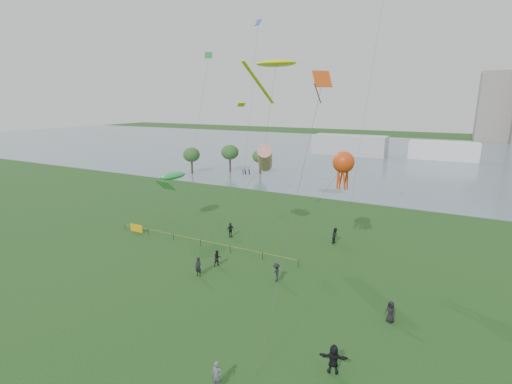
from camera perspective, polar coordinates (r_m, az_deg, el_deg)
The scene contains 21 objects.
ground_plane at distance 30.06m, azimuth -9.43°, elevation -19.20°, with size 400.00×400.00×0.00m, color #133611.
lake at distance 121.92m, azimuth 20.17°, elevation 5.33°, with size 400.00×120.00×0.08m, color slate.
building_low at distance 188.53m, azimuth 33.36°, elevation 10.93°, with size 16.00×18.00×28.00m, color gray.
pavilion_left at distance 118.84m, azimuth 14.18°, elevation 7.01°, with size 22.00×8.00×6.00m, color silver.
pavilion_right at distance 118.63m, azimuth 26.85°, elevation 5.69°, with size 18.00×7.00×5.00m, color white.
trees at distance 85.80m, azimuth -4.75°, elevation 5.81°, with size 17.72×10.64×6.36m.
fence at distance 47.17m, azimuth -14.59°, elevation -6.12°, with size 24.07×0.07×1.05m.
kite_flyer at distance 23.98m, azimuth -6.03°, elevation -26.30°, with size 0.64×0.42×1.75m, color slate.
spectator_a at distance 38.18m, azimuth -5.94°, elevation -10.12°, with size 0.82×0.64×1.68m, color black.
spectator_b at distance 35.11m, azimuth 3.15°, elevation -12.23°, with size 1.13×0.65×1.76m, color black.
spectator_c at distance 45.80m, azimuth -3.97°, elevation -5.83°, with size 1.06×0.44×1.80m, color black.
spectator_d at distance 31.05m, azimuth 19.99°, elevation -16.93°, with size 0.82×0.54×1.68m, color black.
spectator_e at distance 25.30m, azimuth 11.83°, elevation -23.87°, with size 1.76×0.56×1.89m, color black.
spectator_f at distance 36.39m, azimuth -8.86°, elevation -11.30°, with size 0.68×0.45×1.88m, color black.
spectator_g at distance 44.63m, azimuth 12.12°, elevation -6.58°, with size 0.93×0.73×1.92m, color black.
kite_stingray at distance 44.57m, azimuth 3.01°, elevation 19.07°, with size 4.88×10.14×20.84m.
kite_windsock at distance 43.06m, azimuth 1.37°, elevation 5.23°, with size 7.51×5.87×11.73m.
kite_creature at distance 50.44m, azimuth -12.65°, elevation 2.43°, with size 3.27×5.38×7.05m.
kite_octopus at distance 39.82m, azimuth 13.31°, elevation 4.39°, with size 6.39×5.59×11.22m.
kite_delta at distance 27.15m, azimuth 9.63°, elevation 14.62°, with size 1.41×9.94×18.40m.
small_kites at distance 44.90m, azimuth 2.77°, elevation 24.26°, with size 21.20×7.34×5.11m.
Camera 1 is at (15.66, -19.81, 16.31)m, focal length 26.00 mm.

